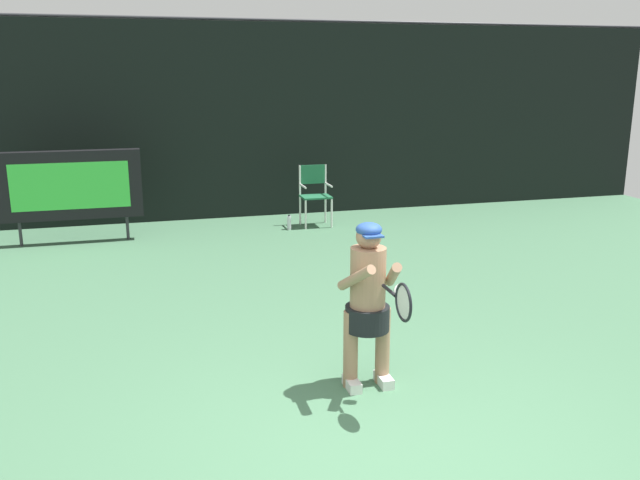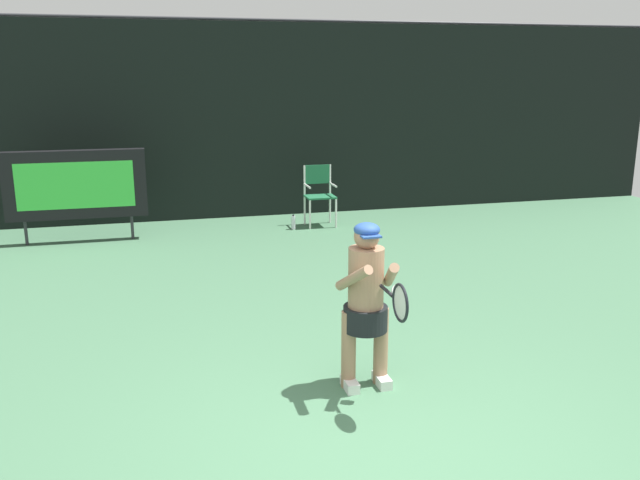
% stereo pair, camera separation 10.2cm
% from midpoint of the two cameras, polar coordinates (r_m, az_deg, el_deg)
% --- Properties ---
extents(ground, '(18.00, 22.00, 0.03)m').
position_cam_midpoint_polar(ground, '(5.07, 5.68, -18.65)').
color(ground, '#467452').
extents(backdrop_screen, '(18.00, 0.12, 3.66)m').
position_cam_midpoint_polar(backdrop_screen, '(12.77, -8.49, 9.91)').
color(backdrop_screen, black).
rests_on(backdrop_screen, ground).
extents(scoreboard, '(2.20, 0.21, 1.50)m').
position_cam_midpoint_polar(scoreboard, '(11.51, -20.63, 4.37)').
color(scoreboard, black).
rests_on(scoreboard, ground).
extents(umpire_chair, '(0.52, 0.44, 1.08)m').
position_cam_midpoint_polar(umpire_chair, '(12.11, -0.69, 4.15)').
color(umpire_chair, white).
rests_on(umpire_chair, ground).
extents(water_bottle, '(0.07, 0.07, 0.27)m').
position_cam_midpoint_polar(water_bottle, '(11.87, -2.89, 1.49)').
color(water_bottle, silver).
rests_on(water_bottle, ground).
extents(tennis_player, '(0.53, 0.61, 1.49)m').
position_cam_midpoint_polar(tennis_player, '(5.85, 3.61, -4.99)').
color(tennis_player, white).
rests_on(tennis_player, ground).
extents(tennis_racket, '(0.03, 0.60, 0.31)m').
position_cam_midpoint_polar(tennis_racket, '(5.32, 6.46, -5.22)').
color(tennis_racket, black).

